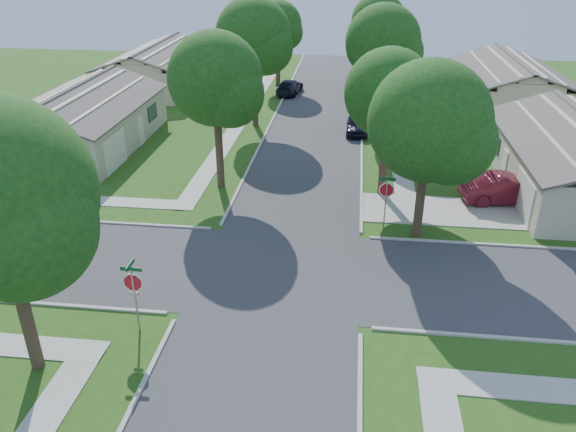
# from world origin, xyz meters

# --- Properties ---
(ground) EXTENTS (100.00, 100.00, 0.00)m
(ground) POSITION_xyz_m (0.00, 0.00, 0.00)
(ground) COLOR #2A4E15
(ground) RESTS_ON ground
(road_ns) EXTENTS (7.00, 100.00, 0.02)m
(road_ns) POSITION_xyz_m (0.00, 0.00, 0.00)
(road_ns) COLOR #333335
(road_ns) RESTS_ON ground
(sidewalk_ne) EXTENTS (1.20, 40.00, 0.04)m
(sidewalk_ne) POSITION_xyz_m (6.10, 26.00, 0.02)
(sidewalk_ne) COLOR #9E9B91
(sidewalk_ne) RESTS_ON ground
(sidewalk_nw) EXTENTS (1.20, 40.00, 0.04)m
(sidewalk_nw) POSITION_xyz_m (-6.10, 26.00, 0.02)
(sidewalk_nw) COLOR #9E9B91
(sidewalk_nw) RESTS_ON ground
(driveway) EXTENTS (8.80, 3.60, 0.05)m
(driveway) POSITION_xyz_m (7.90, 7.10, 0.03)
(driveway) COLOR #9E9B91
(driveway) RESTS_ON ground
(stop_sign_sw) EXTENTS (1.05, 0.80, 2.98)m
(stop_sign_sw) POSITION_xyz_m (-4.70, -4.70, 2.03)
(stop_sign_sw) COLOR gray
(stop_sign_sw) RESTS_ON ground
(stop_sign_ne) EXTENTS (1.05, 0.80, 2.98)m
(stop_sign_ne) POSITION_xyz_m (4.70, 4.70, 2.03)
(stop_sign_ne) COLOR gray
(stop_sign_ne) RESTS_ON ground
(tree_e_near) EXTENTS (4.97, 4.80, 8.28)m
(tree_e_near) POSITION_xyz_m (4.75, 9.01, 5.64)
(tree_e_near) COLOR #38281C
(tree_e_near) RESTS_ON ground
(tree_e_mid) EXTENTS (5.59, 5.40, 9.21)m
(tree_e_mid) POSITION_xyz_m (4.76, 21.01, 6.25)
(tree_e_mid) COLOR #38281C
(tree_e_mid) RESTS_ON ground
(tree_e_far) EXTENTS (5.17, 5.00, 8.72)m
(tree_e_far) POSITION_xyz_m (4.75, 34.01, 5.98)
(tree_e_far) COLOR #38281C
(tree_e_far) RESTS_ON ground
(tree_w_near) EXTENTS (5.38, 5.20, 8.97)m
(tree_w_near) POSITION_xyz_m (-4.64, 9.01, 6.12)
(tree_w_near) COLOR #38281C
(tree_w_near) RESTS_ON ground
(tree_w_mid) EXTENTS (5.80, 5.60, 9.56)m
(tree_w_mid) POSITION_xyz_m (-4.64, 21.01, 6.49)
(tree_w_mid) COLOR #38281C
(tree_w_mid) RESTS_ON ground
(tree_w_far) EXTENTS (4.76, 4.60, 8.04)m
(tree_w_far) POSITION_xyz_m (-4.65, 34.01, 5.51)
(tree_w_far) COLOR #38281C
(tree_w_far) RESTS_ON ground
(tree_ne_corner) EXTENTS (5.80, 5.60, 8.66)m
(tree_ne_corner) POSITION_xyz_m (6.36, 4.21, 5.59)
(tree_ne_corner) COLOR #38281C
(tree_ne_corner) RESTS_ON ground
(house_ne_far) EXTENTS (8.42, 13.60, 4.23)m
(house_ne_far) POSITION_xyz_m (15.99, 29.00, 1.52)
(house_ne_far) COLOR #B2A28C
(house_ne_far) RESTS_ON ground
(house_nw_near) EXTENTS (8.42, 13.60, 4.23)m
(house_nw_near) POSITION_xyz_m (-15.99, 15.00, 1.52)
(house_nw_near) COLOR #B2A28C
(house_nw_near) RESTS_ON ground
(house_nw_far) EXTENTS (8.42, 13.60, 4.23)m
(house_nw_far) POSITION_xyz_m (-15.99, 32.00, 1.52)
(house_nw_far) COLOR #B2A28C
(house_nw_far) RESTS_ON ground
(car_driveway) EXTENTS (5.08, 2.36, 1.61)m
(car_driveway) POSITION_xyz_m (11.50, 8.70, 0.81)
(car_driveway) COLOR #59121E
(car_driveway) RESTS_ON ground
(car_curb_east) EXTENTS (1.62, 4.00, 1.36)m
(car_curb_east) POSITION_xyz_m (3.20, 20.02, 0.68)
(car_curb_east) COLOR black
(car_curb_east) RESTS_ON ground
(car_curb_west) EXTENTS (2.39, 4.70, 1.31)m
(car_curb_west) POSITION_xyz_m (-3.20, 31.00, 0.65)
(car_curb_west) COLOR black
(car_curb_west) RESTS_ON ground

